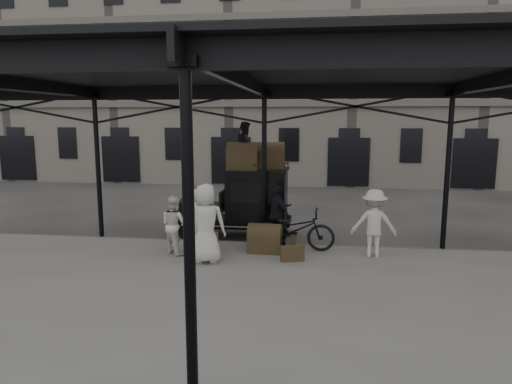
# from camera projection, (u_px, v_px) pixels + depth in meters

# --- Properties ---
(ground) EXTENTS (120.00, 120.00, 0.00)m
(ground) POSITION_uv_depth(u_px,v_px,m) (255.00, 269.00, 11.39)
(ground) COLOR #383533
(ground) RESTS_ON ground
(platform) EXTENTS (28.00, 8.00, 0.15)m
(platform) POSITION_uv_depth(u_px,v_px,m) (242.00, 297.00, 9.42)
(platform) COLOR slate
(platform) RESTS_ON ground
(canopy) EXTENTS (22.50, 9.00, 4.74)m
(canopy) POSITION_uv_depth(u_px,v_px,m) (243.00, 74.00, 8.96)
(canopy) COLOR black
(canopy) RESTS_ON ground
(building_frontage) EXTENTS (64.00, 8.00, 14.00)m
(building_frontage) POSITION_uv_depth(u_px,v_px,m) (294.00, 64.00, 27.87)
(building_frontage) COLOR slate
(building_frontage) RESTS_ON ground
(taxi) EXTENTS (3.65, 1.55, 2.18)m
(taxi) POSITION_uv_depth(u_px,v_px,m) (247.00, 200.00, 14.30)
(taxi) COLOR black
(taxi) RESTS_ON ground
(porter_left) EXTENTS (0.75, 0.62, 1.76)m
(porter_left) POSITION_uv_depth(u_px,v_px,m) (195.00, 222.00, 12.04)
(porter_left) COLOR silver
(porter_left) RESTS_ON platform
(porter_midleft) EXTENTS (0.96, 0.92, 1.56)m
(porter_midleft) POSITION_uv_depth(u_px,v_px,m) (174.00, 225.00, 12.12)
(porter_midleft) COLOR silver
(porter_midleft) RESTS_ON platform
(porter_centre) EXTENTS (1.03, 0.73, 2.00)m
(porter_centre) POSITION_uv_depth(u_px,v_px,m) (206.00, 223.00, 11.35)
(porter_centre) COLOR beige
(porter_centre) RESTS_ON platform
(porter_official) EXTENTS (1.01, 1.02, 1.73)m
(porter_official) POSITION_uv_depth(u_px,v_px,m) (277.00, 215.00, 12.93)
(porter_official) COLOR black
(porter_official) RESTS_ON platform
(porter_right) EXTENTS (1.19, 0.73, 1.78)m
(porter_right) POSITION_uv_depth(u_px,v_px,m) (374.00, 223.00, 11.82)
(porter_right) COLOR beige
(porter_right) RESTS_ON platform
(bicycle) EXTENTS (2.23, 0.86, 1.16)m
(bicycle) POSITION_uv_depth(u_px,v_px,m) (294.00, 229.00, 12.48)
(bicycle) COLOR black
(bicycle) RESTS_ON platform
(porter_roof) EXTENTS (0.67, 0.79, 1.45)m
(porter_roof) POSITION_uv_depth(u_px,v_px,m) (246.00, 145.00, 13.93)
(porter_roof) COLOR black
(porter_roof) RESTS_ON taxi
(steamer_trunk_roof_near) EXTENTS (0.98, 0.64, 0.70)m
(steamer_trunk_roof_near) POSITION_uv_depth(u_px,v_px,m) (243.00, 158.00, 13.85)
(steamer_trunk_roof_near) COLOR #483621
(steamer_trunk_roof_near) RESTS_ON taxi
(steamer_trunk_roof_far) EXTENTS (0.99, 0.67, 0.68)m
(steamer_trunk_roof_far) POSITION_uv_depth(u_px,v_px,m) (269.00, 157.00, 14.20)
(steamer_trunk_roof_far) COLOR #483621
(steamer_trunk_roof_far) RESTS_ON taxi
(steamer_trunk_platform) EXTENTS (0.92, 0.59, 0.65)m
(steamer_trunk_platform) POSITION_uv_depth(u_px,v_px,m) (265.00, 240.00, 12.30)
(steamer_trunk_platform) COLOR #483621
(steamer_trunk_platform) RESTS_ON platform
(wicker_hamper) EXTENTS (0.70, 0.60, 0.50)m
(wicker_hamper) POSITION_uv_depth(u_px,v_px,m) (205.00, 242.00, 12.45)
(wicker_hamper) COLOR olive
(wicker_hamper) RESTS_ON platform
(suitcase_upright) EXTENTS (0.17, 0.61, 0.45)m
(suitcase_upright) POSITION_uv_depth(u_px,v_px,m) (294.00, 240.00, 12.67)
(suitcase_upright) COLOR #483621
(suitcase_upright) RESTS_ON platform
(suitcase_flat) EXTENTS (0.62, 0.30, 0.40)m
(suitcase_flat) POSITION_uv_depth(u_px,v_px,m) (292.00, 254.00, 11.52)
(suitcase_flat) COLOR #483621
(suitcase_flat) RESTS_ON platform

